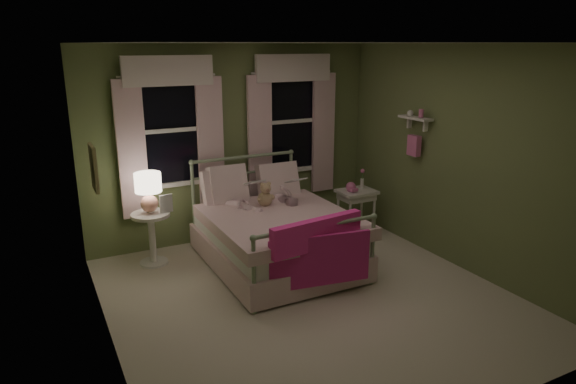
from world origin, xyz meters
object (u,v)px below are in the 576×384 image
nightstand_left (152,231)px  table_lamp (148,189)px  child_right (280,180)px  teddy_bear (265,196)px  nightstand_right (356,197)px  bed (275,235)px  child_left (239,182)px

nightstand_left → table_lamp: bearing=90.0°
child_right → table_lamp: 1.62m
child_right → table_lamp: bearing=-9.8°
teddy_bear → nightstand_right: (1.43, 0.10, -0.24)m
bed → nightstand_left: bearing=152.7°
child_right → nightstand_right: child_right is taller
nightstand_left → table_lamp: table_lamp is taller
child_left → nightstand_right: 1.76m
child_right → table_lamp: size_ratio=1.51×
nightstand_left → teddy_bear: bearing=-17.0°
bed → nightstand_left: (-1.32, 0.68, 0.04)m
bed → child_left: (-0.27, 0.43, 0.59)m
bed → nightstand_left: 1.48m
teddy_bear → table_lamp: table_lamp is taller
teddy_bear → nightstand_left: (-1.32, 0.41, -0.37)m
bed → child_left: 0.78m
table_lamp → child_right: bearing=-8.8°
nightstand_left → nightstand_right: same height
table_lamp → nightstand_right: table_lamp is taller
nightstand_left → nightstand_right: bearing=-6.3°
nightstand_right → child_right: bearing=177.3°
child_left → child_right: size_ratio=1.11×
teddy_bear → child_right: bearing=29.5°
teddy_bear → table_lamp: 1.40m
table_lamp → nightstand_right: size_ratio=0.75×
nightstand_right → table_lamp: bearing=173.7°
child_right → nightstand_right: (1.15, -0.05, -0.38)m
bed → teddy_bear: size_ratio=6.51×
table_lamp → nightstand_right: (2.76, -0.30, -0.40)m
child_left → table_lamp: size_ratio=1.67×
child_left → nightstand_left: child_left is taller
child_left → child_right: 0.56m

